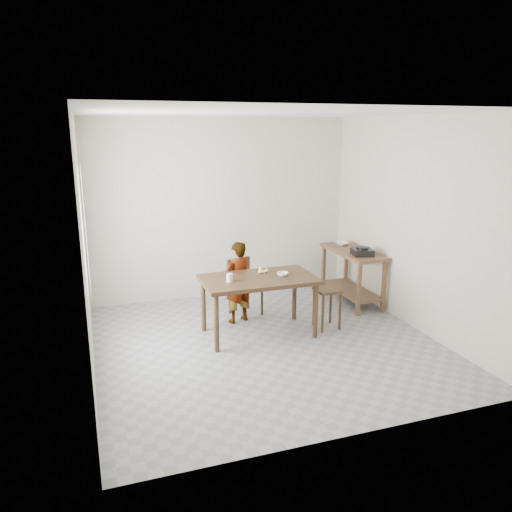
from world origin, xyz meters
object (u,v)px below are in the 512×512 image
object	(u,v)px
prep_counter	(352,276)
stool	(327,308)
child	(238,282)
dining_table	(259,306)
dining_chair	(246,288)

from	to	relation	value
prep_counter	stool	bearing A→B (deg)	-135.81
prep_counter	child	size ratio (longest dim) A/B	1.09
dining_table	dining_chair	distance (m)	0.73
child	prep_counter	bearing A→B (deg)	165.56
prep_counter	stool	xyz separation A→B (m)	(-0.81, -0.79, -0.13)
dining_table	dining_chair	bearing A→B (deg)	84.88
dining_chair	stool	distance (m)	1.18
dining_table	prep_counter	bearing A→B (deg)	22.15
child	dining_chair	size ratio (longest dim) A/B	1.42
child	dining_chair	world-z (taller)	child
dining_table	stool	size ratio (longest dim) A/B	2.62
child	stool	distance (m)	1.22
prep_counter	dining_chair	bearing A→B (deg)	179.05
dining_table	child	bearing A→B (deg)	103.84
child	dining_chair	distance (m)	0.34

